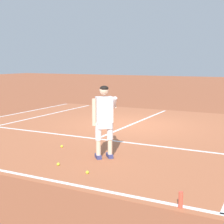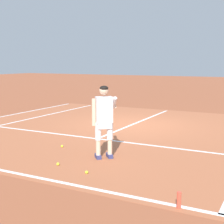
# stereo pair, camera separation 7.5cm
# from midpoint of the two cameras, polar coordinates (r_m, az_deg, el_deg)

# --- Properties ---
(ground_plane) EXTENTS (80.00, 80.00, 0.00)m
(ground_plane) POSITION_cam_midpoint_polar(r_m,az_deg,el_deg) (12.10, 3.65, -2.17)
(ground_plane) COLOR #9E5133
(court_inner_surface) EXTENTS (10.98, 10.23, 0.00)m
(court_inner_surface) POSITION_cam_midpoint_polar(r_m,az_deg,el_deg) (11.18, 1.49, -3.04)
(court_inner_surface) COLOR #B2603D
(court_inner_surface) RESTS_ON ground
(line_baseline) EXTENTS (10.98, 0.10, 0.01)m
(line_baseline) POSITION_cam_midpoint_polar(r_m,az_deg,el_deg) (7.24, -16.15, -9.88)
(line_baseline) COLOR white
(line_baseline) RESTS_ON ground
(line_service) EXTENTS (8.23, 0.10, 0.01)m
(line_service) POSITION_cam_midpoint_polar(r_m,az_deg,el_deg) (9.89, -2.31, -4.57)
(line_service) COLOR white
(line_service) RESTS_ON ground
(line_centre_service) EXTENTS (0.10, 6.40, 0.01)m
(line_centre_service) POSITION_cam_midpoint_polar(r_m,az_deg,el_deg) (12.71, 4.90, -1.63)
(line_centre_service) COLOR white
(line_centre_service) RESTS_ON ground
(line_singles_left) EXTENTS (0.10, 9.83, 0.01)m
(line_singles_left) POSITION_cam_midpoint_polar(r_m,az_deg,el_deg) (13.47, -14.43, -1.29)
(line_singles_left) COLOR white
(line_singles_left) RESTS_ON ground
(tennis_player) EXTENTS (0.70, 1.18, 1.71)m
(tennis_player) POSITION_cam_midpoint_polar(r_m,az_deg,el_deg) (7.77, -1.09, -0.80)
(tennis_player) COLOR navy
(tennis_player) RESTS_ON ground
(tennis_ball_near_feet) EXTENTS (0.07, 0.07, 0.07)m
(tennis_ball_near_feet) POSITION_cam_midpoint_polar(r_m,az_deg,el_deg) (9.01, -8.27, -5.78)
(tennis_ball_near_feet) COLOR #CCE02D
(tennis_ball_near_feet) RESTS_ON ground
(tennis_ball_by_baseline) EXTENTS (0.07, 0.07, 0.07)m
(tennis_ball_by_baseline) POSITION_cam_midpoint_polar(r_m,az_deg,el_deg) (6.92, -4.03, -10.19)
(tennis_ball_by_baseline) COLOR #CCE02D
(tennis_ball_by_baseline) RESTS_ON ground
(tennis_ball_mid_court) EXTENTS (0.07, 0.07, 0.07)m
(tennis_ball_mid_court) POSITION_cam_midpoint_polar(r_m,az_deg,el_deg) (7.51, -8.91, -8.74)
(tennis_ball_mid_court) COLOR #CCE02D
(tennis_ball_mid_court) RESTS_ON ground
(water_bottle) EXTENTS (0.07, 0.07, 0.27)m
(water_bottle) POSITION_cam_midpoint_polar(r_m,az_deg,el_deg) (5.46, 11.73, -14.48)
(water_bottle) COLOR #E04C38
(water_bottle) RESTS_ON ground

